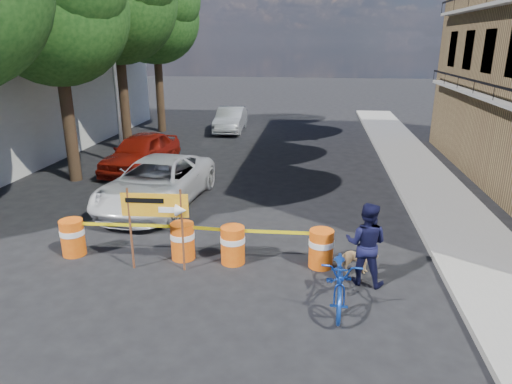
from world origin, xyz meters
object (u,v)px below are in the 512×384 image
(barrel_far_left, at_px, (73,237))
(detour_sign, at_px, (164,211))
(bicycle, at_px, (342,254))
(barrel_mid_right, at_px, (233,244))
(barrel_mid_left, at_px, (183,240))
(suv_white, at_px, (157,183))
(dog, at_px, (358,260))
(sedan_red, at_px, (141,152))
(pedestrian, at_px, (366,244))
(barrel_far_right, at_px, (321,248))
(sedan_silver, at_px, (231,120))

(barrel_far_left, distance_m, detour_sign, 2.72)
(bicycle, bearing_deg, barrel_far_left, 170.11)
(barrel_mid_right, bearing_deg, barrel_mid_left, 176.88)
(barrel_mid_left, height_order, suv_white, suv_white)
(dog, xyz_separation_m, sedan_red, (-7.96, 7.68, 0.41))
(barrel_mid_right, distance_m, pedestrian, 3.05)
(barrel_mid_left, bearing_deg, barrel_far_right, 0.20)
(barrel_far_right, height_order, suv_white, suv_white)
(pedestrian, relative_size, dog, 2.26)
(barrel_mid_right, distance_m, barrel_far_right, 2.05)
(barrel_far_left, distance_m, barrel_far_right, 5.98)
(barrel_mid_left, relative_size, barrel_mid_right, 1.00)
(barrel_far_left, relative_size, pedestrian, 0.49)
(sedan_silver, bearing_deg, barrel_mid_right, -81.11)
(barrel_mid_right, relative_size, sedan_silver, 0.21)
(dog, bearing_deg, detour_sign, 84.49)
(barrel_mid_right, distance_m, bicycle, 2.88)
(barrel_mid_right, relative_size, barrel_far_right, 1.00)
(bicycle, xyz_separation_m, dog, (0.45, 1.27, -0.73))
(barrel_far_left, height_order, sedan_red, sedan_red)
(barrel_far_right, xyz_separation_m, sedan_red, (-7.14, 7.41, 0.28))
(barrel_mid_left, distance_m, barrel_mid_right, 1.23)
(barrel_mid_right, bearing_deg, sedan_silver, 100.75)
(barrel_mid_left, relative_size, dog, 1.11)
(barrel_far_right, distance_m, detour_sign, 3.65)
(dog, distance_m, sedan_red, 11.06)
(suv_white, distance_m, sedan_silver, 12.66)
(dog, bearing_deg, sedan_silver, 9.61)
(barrel_far_left, relative_size, detour_sign, 0.46)
(barrel_mid_right, distance_m, detour_sign, 1.80)
(barrel_mid_left, distance_m, suv_white, 4.06)
(detour_sign, bearing_deg, bicycle, -16.39)
(suv_white, bearing_deg, barrel_mid_left, -57.76)
(barrel_mid_left, xyz_separation_m, barrel_far_right, (3.27, 0.01, 0.00))
(dog, distance_m, suv_white, 7.10)
(barrel_mid_right, height_order, dog, barrel_mid_right)
(barrel_far_right, bearing_deg, sedan_red, 133.93)
(suv_white, bearing_deg, sedan_red, 122.02)
(barrel_mid_left, distance_m, pedestrian, 4.26)
(barrel_mid_left, bearing_deg, dog, -3.53)
(barrel_far_left, relative_size, sedan_red, 0.20)
(barrel_far_right, relative_size, detour_sign, 0.46)
(pedestrian, height_order, sedan_red, pedestrian)
(barrel_far_left, xyz_separation_m, detour_sign, (2.51, -0.45, 0.95))
(barrel_mid_left, relative_size, sedan_red, 0.20)
(detour_sign, bearing_deg, barrel_far_left, 166.74)
(pedestrian, bearing_deg, barrel_far_left, 11.92)
(barrel_mid_left, distance_m, dog, 4.10)
(barrel_far_left, relative_size, barrel_mid_right, 1.00)
(suv_white, bearing_deg, detour_sign, -63.57)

